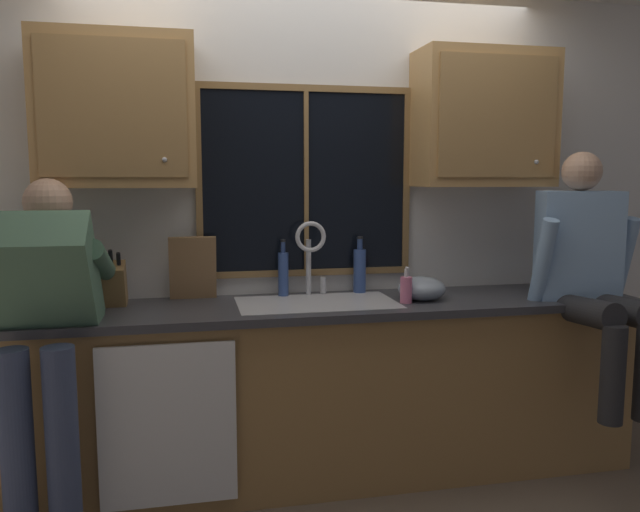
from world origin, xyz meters
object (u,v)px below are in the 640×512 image
soap_dispenser (406,289)px  bottle_green_glass (360,269)px  mixing_bowl (422,289)px  person_standing (42,321)px  person_sitting_on_counter (589,266)px  knife_block (113,285)px  cutting_board (193,268)px  bottle_tall_clear (283,273)px

soap_dispenser → bottle_green_glass: bearing=114.6°
bottle_green_glass → mixing_bowl: bearing=-43.8°
mixing_bowl → soap_dispenser: (-0.11, -0.08, 0.02)m
person_standing → person_sitting_on_counter: 2.59m
person_sitting_on_counter → bottle_green_glass: bearing=154.8°
knife_block → mixing_bowl: size_ratio=1.30×
person_sitting_on_counter → knife_block: 2.37m
person_sitting_on_counter → mixing_bowl: bearing=162.8°
cutting_board → soap_dispenser: 1.10m
person_sitting_on_counter → bottle_green_glass: 1.17m
person_standing → bottle_green_glass: (1.52, 0.54, 0.09)m
person_standing → person_sitting_on_counter: size_ratio=1.23×
mixing_bowl → bottle_tall_clear: bottle_tall_clear is taller
cutting_board → bottle_tall_clear: bearing=0.2°
mixing_bowl → soap_dispenser: bearing=-145.7°
person_sitting_on_counter → soap_dispenser: bearing=169.4°
bottle_green_glass → bottle_tall_clear: bottle_green_glass is taller
soap_dispenser → bottle_tall_clear: bottle_tall_clear is taller
soap_dispenser → bottle_green_glass: (-0.15, 0.33, 0.06)m
knife_block → cutting_board: size_ratio=0.96×
person_sitting_on_counter → knife_block: person_sitting_on_counter is taller
person_sitting_on_counter → mixing_bowl: person_sitting_on_counter is taller
cutting_board → bottle_tall_clear: 0.47m
soap_dispenser → bottle_tall_clear: 0.66m
cutting_board → mixing_bowl: 1.19m
cutting_board → soap_dispenser: bearing=-16.8°
person_sitting_on_counter → bottle_tall_clear: bearing=161.9°
soap_dispenser → bottle_tall_clear: size_ratio=0.62×
knife_block → mixing_bowl: (1.54, -0.14, -0.05)m
bottle_green_glass → bottle_tall_clear: bearing=-178.3°
soap_dispenser → knife_block: bearing=171.5°
bottle_green_glass → knife_block: bearing=-174.8°
knife_block → cutting_board: cutting_board is taller
person_standing → soap_dispenser: (1.67, 0.21, 0.04)m
knife_block → bottle_green_glass: bearing=5.2°
cutting_board → soap_dispenser: size_ratio=1.80×
bottle_tall_clear → person_sitting_on_counter: bearing=-18.1°
soap_dispenser → bottle_green_glass: bottle_green_glass is taller
mixing_bowl → bottle_green_glass: bottle_green_glass is taller
person_standing → bottle_tall_clear: person_standing is taller
person_standing → mixing_bowl: size_ratio=6.24×
knife_block → person_standing: bearing=-120.0°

